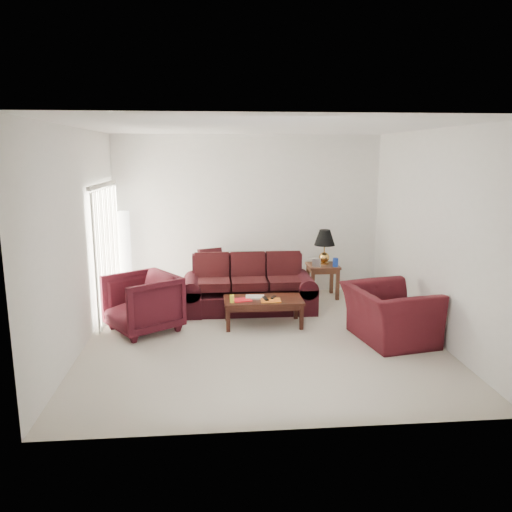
{
  "coord_description": "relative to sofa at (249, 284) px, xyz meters",
  "views": [
    {
      "loc": [
        -0.69,
        -6.89,
        2.65
      ],
      "look_at": [
        0.0,
        0.85,
        1.05
      ],
      "focal_mm": 35.0,
      "sensor_mm": 36.0,
      "label": 1
    }
  ],
  "objects": [
    {
      "name": "sofa",
      "position": [
        0.0,
        0.0,
        0.0
      ],
      "size": [
        2.3,
        1.09,
        0.92
      ],
      "primitive_type": null,
      "rotation": [
        0.0,
        0.0,
        -0.05
      ],
      "color": "black",
      "rests_on": "ground"
    },
    {
      "name": "remote_a",
      "position": [
        0.2,
        -0.86,
        -0.0
      ],
      "size": [
        0.08,
        0.19,
        0.02
      ],
      "primitive_type": "cube",
      "rotation": [
        0.0,
        0.0,
        0.16
      ],
      "color": "black",
      "rests_on": "coffee_table"
    },
    {
      "name": "remote_b",
      "position": [
        0.33,
        -0.79,
        -0.01
      ],
      "size": [
        0.11,
        0.16,
        0.02
      ],
      "primitive_type": "cube",
      "rotation": [
        0.0,
        0.0,
        -0.44
      ],
      "color": "black",
      "rests_on": "coffee_table"
    },
    {
      "name": "yellow_glass",
      "position": [
        -0.32,
        -0.93,
        0.03
      ],
      "size": [
        0.09,
        0.09,
        0.12
      ],
      "primitive_type": "cylinder",
      "rotation": [
        0.0,
        0.0,
        0.24
      ],
      "color": "yellow",
      "rests_on": "coffee_table"
    },
    {
      "name": "blue_canister",
      "position": [
        1.63,
        0.53,
        0.24
      ],
      "size": [
        0.12,
        0.12,
        0.16
      ],
      "primitive_type": "cylinder",
      "rotation": [
        0.0,
        0.0,
        0.24
      ],
      "color": "#18379F",
      "rests_on": "end_table"
    },
    {
      "name": "magazine_red",
      "position": [
        -0.16,
        -0.83,
        -0.02
      ],
      "size": [
        0.31,
        0.26,
        0.02
      ],
      "primitive_type": "cube",
      "rotation": [
        0.0,
        0.0,
        0.24
      ],
      "color": "red",
      "rests_on": "coffee_table"
    },
    {
      "name": "armchair_right",
      "position": [
        1.91,
        -1.58,
        -0.07
      ],
      "size": [
        1.26,
        1.38,
        0.79
      ],
      "primitive_type": "imported",
      "rotation": [
        0.0,
        0.0,
        1.76
      ],
      "color": "#3F0E14",
      "rests_on": "ground"
    },
    {
      "name": "end_table",
      "position": [
        1.44,
        0.7,
        -0.15
      ],
      "size": [
        0.62,
        0.62,
        0.62
      ],
      "primitive_type": null,
      "rotation": [
        0.0,
        0.0,
        0.09
      ],
      "color": "#51291C",
      "rests_on": "ground"
    },
    {
      "name": "magazine_orange",
      "position": [
        0.27,
        -0.9,
        -0.02
      ],
      "size": [
        0.31,
        0.24,
        0.02
      ],
      "primitive_type": "cube",
      "rotation": [
        0.0,
        0.0,
        -0.04
      ],
      "color": "orange",
      "rests_on": "coffee_table"
    },
    {
      "name": "table_lamp",
      "position": [
        1.48,
        0.77,
        0.48
      ],
      "size": [
        0.49,
        0.49,
        0.65
      ],
      "primitive_type": null,
      "rotation": [
        0.0,
        0.0,
        -0.33
      ],
      "color": "#BF853B",
      "rests_on": "end_table"
    },
    {
      "name": "picture_frame",
      "position": [
        1.3,
        0.86,
        0.25
      ],
      "size": [
        0.22,
        0.23,
        0.06
      ],
      "primitive_type": "cube",
      "rotation": [
        1.36,
        0.0,
        0.56
      ],
      "color": "silver",
      "rests_on": "end_table"
    },
    {
      "name": "magazine_white",
      "position": [
        0.05,
        -0.69,
        -0.02
      ],
      "size": [
        0.31,
        0.24,
        0.02
      ],
      "primitive_type": "cube",
      "rotation": [
        0.0,
        0.0,
        -0.09
      ],
      "color": "white",
      "rests_on": "coffee_table"
    },
    {
      "name": "clock",
      "position": [
        1.29,
        0.55,
        0.23
      ],
      "size": [
        0.16,
        0.11,
        0.15
      ],
      "primitive_type": "cube",
      "rotation": [
        0.0,
        0.0,
        -0.42
      ],
      "color": "silver",
      "rests_on": "end_table"
    },
    {
      "name": "floor_lamp",
      "position": [
        -2.21,
        0.88,
        0.37
      ],
      "size": [
        0.28,
        0.28,
        1.66
      ],
      "primitive_type": null,
      "rotation": [
        0.0,
        0.0,
        -0.04
      ],
      "color": "silver",
      "rests_on": "ground"
    },
    {
      "name": "armchair_left",
      "position": [
        -1.67,
        -0.87,
        -0.02
      ],
      "size": [
        1.32,
        1.32,
        0.87
      ],
      "primitive_type": "imported",
      "rotation": [
        0.0,
        0.0,
        -0.97
      ],
      "color": "#3B0D15",
      "rests_on": "ground"
    },
    {
      "name": "blinds",
      "position": [
        -2.34,
        -0.02,
        0.62
      ],
      "size": [
        0.1,
        2.0,
        2.16
      ],
      "primitive_type": "cube",
      "color": "silver",
      "rests_on": "ground"
    },
    {
      "name": "throw_pillow",
      "position": [
        -0.65,
        0.79,
        0.27
      ],
      "size": [
        0.48,
        0.35,
        0.45
      ],
      "primitive_type": "cube",
      "rotation": [
        -0.21,
        0.0,
        0.36
      ],
      "color": "black",
      "rests_on": "sofa"
    },
    {
      "name": "coffee_table",
      "position": [
        0.17,
        -0.77,
        -0.25
      ],
      "size": [
        1.36,
        1.01,
        0.43
      ],
      "primitive_type": null,
      "rotation": [
        0.0,
        0.0,
        -0.36
      ],
      "color": "black",
      "rests_on": "ground"
    },
    {
      "name": "floor",
      "position": [
        0.08,
        -1.32,
        -0.46
      ],
      "size": [
        5.0,
        5.0,
        0.0
      ],
      "primitive_type": "plane",
      "color": "beige",
      "rests_on": "ground"
    }
  ]
}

